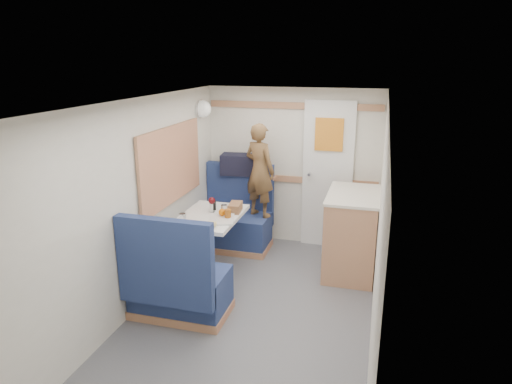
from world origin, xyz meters
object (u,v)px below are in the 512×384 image
(tray, at_px, (221,219))
(tumbler_right, at_px, (224,210))
(galley_counter, at_px, (351,232))
(bench_far, at_px, (235,224))
(person, at_px, (260,170))
(beer_glass, at_px, (228,214))
(wine_glass, at_px, (212,201))
(dinette_table, at_px, (210,228))
(bread_loaf, at_px, (235,207))
(cheese_block, at_px, (212,224))
(pepper_grinder, at_px, (214,205))
(orange_fruit, at_px, (222,212))
(tumbler_left, at_px, (182,219))
(dome_light, at_px, (203,109))
(salt_grinder, at_px, (211,208))
(bench_near, at_px, (178,288))
(duffel_bag, at_px, (243,164))

(tray, bearing_deg, tumbler_right, 99.74)
(galley_counter, bearing_deg, bench_far, 167.90)
(person, bearing_deg, beer_glass, 109.38)
(galley_counter, height_order, wine_glass, galley_counter)
(tumbler_right, distance_m, beer_glass, 0.15)
(person, height_order, wine_glass, person)
(dinette_table, bearing_deg, bread_loaf, 39.41)
(person, xyz_separation_m, cheese_block, (-0.17, -1.21, -0.27))
(wine_glass, bearing_deg, pepper_grinder, 91.31)
(dinette_table, height_order, beer_glass, beer_glass)
(person, xyz_separation_m, tumbler_right, (-0.17, -0.82, -0.25))
(orange_fruit, bearing_deg, cheese_block, -90.52)
(bench_far, bearing_deg, bread_loaf, -71.68)
(bench_far, height_order, tumbler_left, bench_far)
(beer_glass, relative_size, pepper_grinder, 0.99)
(dinette_table, distance_m, dome_light, 1.51)
(dome_light, xyz_separation_m, pepper_grinder, (0.37, -0.68, -0.98))
(dome_light, relative_size, tray, 0.59)
(tumbler_left, bearing_deg, person, 68.42)
(salt_grinder, bearing_deg, bread_loaf, 20.28)
(person, bearing_deg, tumbler_right, 102.91)
(dome_light, height_order, person, dome_light)
(beer_glass, bearing_deg, orange_fruit, 157.98)
(dome_light, bearing_deg, tray, -59.89)
(dome_light, distance_m, orange_fruit, 1.42)
(dome_light, height_order, tumbler_left, dome_light)
(tumbler_right, bearing_deg, bench_far, 99.97)
(bench_near, xyz_separation_m, tumbler_right, (0.14, 0.92, 0.47))
(bench_far, height_order, wine_glass, bench_far)
(orange_fruit, bearing_deg, bench_near, -100.32)
(bread_loaf, bearing_deg, orange_fruit, -108.61)
(bench_near, distance_m, pepper_grinder, 1.14)
(bench_near, xyz_separation_m, pepper_grinder, (-0.02, 1.04, 0.47))
(bench_near, distance_m, dome_light, 2.28)
(tray, relative_size, tumbler_right, 3.08)
(duffel_bag, distance_m, beer_glass, 1.23)
(orange_fruit, relative_size, bread_loaf, 0.34)
(person, height_order, beer_glass, person)
(bench_near, bearing_deg, person, 79.74)
(wine_glass, height_order, bread_loaf, wine_glass)
(tray, bearing_deg, bench_near, -103.02)
(person, xyz_separation_m, pepper_grinder, (-0.33, -0.70, -0.25))
(dinette_table, relative_size, galley_counter, 1.00)
(pepper_grinder, bearing_deg, cheese_block, -72.05)
(bread_loaf, bearing_deg, cheese_block, -98.38)
(pepper_grinder, xyz_separation_m, bread_loaf, (0.24, 0.01, -0.01))
(pepper_grinder, bearing_deg, bread_loaf, 2.35)
(bread_loaf, bearing_deg, wine_glass, -160.85)
(cheese_block, distance_m, tumbler_left, 0.31)
(duffel_bag, relative_size, orange_fruit, 7.02)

